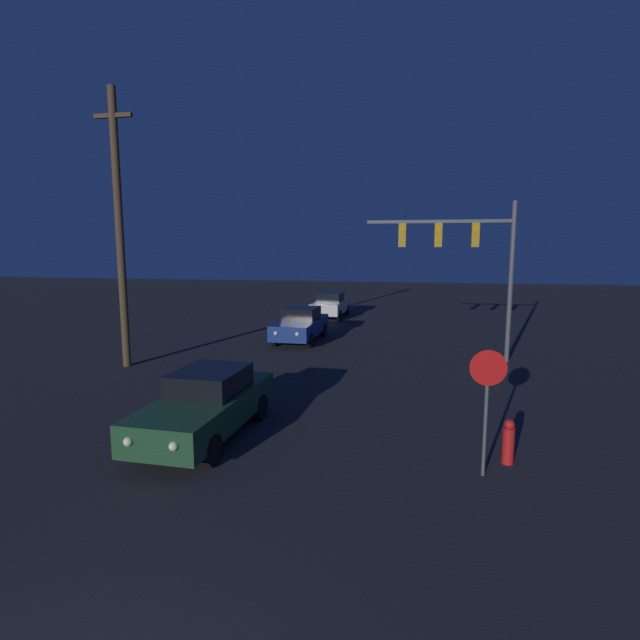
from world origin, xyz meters
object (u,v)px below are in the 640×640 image
(car_mid, at_px, (301,324))
(stop_sign, at_px, (487,389))
(fire_hydrant, at_px, (508,442))
(car_far, at_px, (331,305))
(traffic_signal_mast, at_px, (467,252))
(utility_pole, at_px, (119,227))
(car_near, at_px, (207,404))

(car_mid, height_order, stop_sign, stop_sign)
(fire_hydrant, bearing_deg, car_far, 109.50)
(traffic_signal_mast, distance_m, utility_pole, 12.77)
(stop_sign, bearing_deg, car_far, 107.56)
(traffic_signal_mast, bearing_deg, stop_sign, -92.61)
(car_mid, bearing_deg, traffic_signal_mast, 161.49)
(stop_sign, xyz_separation_m, utility_pole, (-11.80, 6.78, 3.33))
(utility_pole, bearing_deg, car_far, 69.95)
(fire_hydrant, bearing_deg, stop_sign, -130.06)
(car_near, bearing_deg, traffic_signal_mast, -122.54)
(car_near, relative_size, car_far, 1.00)
(stop_sign, height_order, utility_pole, utility_pole)
(car_near, height_order, stop_sign, stop_sign)
(fire_hydrant, bearing_deg, traffic_signal_mast, 90.53)
(car_mid, height_order, utility_pole, utility_pole)
(car_mid, relative_size, fire_hydrant, 5.03)
(car_near, relative_size, traffic_signal_mast, 0.78)
(car_mid, bearing_deg, fire_hydrant, 122.11)
(car_far, bearing_deg, utility_pole, -108.31)
(utility_pole, xyz_separation_m, fire_hydrant, (12.36, -6.12, -4.58))
(traffic_signal_mast, bearing_deg, car_mid, 160.00)
(car_near, distance_m, car_mid, 11.96)
(stop_sign, relative_size, utility_pole, 0.25)
(utility_pole, distance_m, fire_hydrant, 14.53)
(stop_sign, bearing_deg, utility_pole, 150.12)
(traffic_signal_mast, bearing_deg, utility_pole, -164.33)
(traffic_signal_mast, bearing_deg, fire_hydrant, -89.47)
(stop_sign, distance_m, fire_hydrant, 1.52)
(car_far, relative_size, stop_sign, 1.90)
(car_far, xyz_separation_m, stop_sign, (6.63, -20.96, 0.93))
(traffic_signal_mast, distance_m, fire_hydrant, 10.26)
(stop_sign, bearing_deg, car_near, 171.84)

